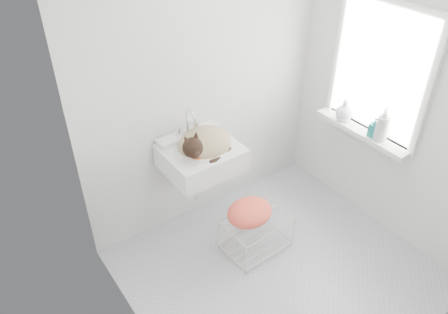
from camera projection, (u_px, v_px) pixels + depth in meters
floor at (278, 270)px, 3.52m from camera, size 2.20×2.00×0.02m
back_wall at (205, 81)px, 3.47m from camera, size 2.20×0.02×2.50m
right_wall at (401, 92)px, 3.32m from camera, size 0.02×2.00×2.50m
left_wall at (132, 204)px, 2.28m from camera, size 0.02×2.00×2.50m
window_glass at (381, 71)px, 3.39m from camera, size 0.01×0.80×1.00m
window_frame at (380, 71)px, 3.38m from camera, size 0.04×0.90×1.10m
windowsill at (362, 132)px, 3.65m from camera, size 0.16×0.88×0.04m
sink at (201, 148)px, 3.42m from camera, size 0.58×0.51×0.23m
faucet at (188, 122)px, 3.46m from camera, size 0.21×0.15×0.21m
cat at (203, 144)px, 3.39m from camera, size 0.48×0.40×0.29m
wire_rack at (256, 234)px, 3.65m from camera, size 0.53×0.38×0.31m
towel at (249, 217)px, 3.53m from camera, size 0.40×0.29×0.16m
bottle_a at (379, 140)px, 3.52m from camera, size 0.12×0.12×0.24m
bottle_b at (372, 136)px, 3.56m from camera, size 0.09×0.09×0.16m
bottle_c at (343, 120)px, 3.77m from camera, size 0.18×0.18×0.19m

